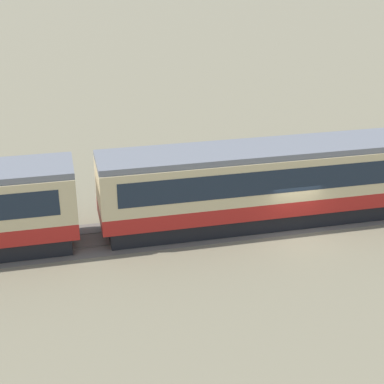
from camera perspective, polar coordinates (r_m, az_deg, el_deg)
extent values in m
plane|color=#7A7056|center=(30.32, 9.91, -3.97)|extent=(600.00, 600.00, 0.00)
cube|color=#AD1E19|center=(31.14, 8.91, -0.49)|extent=(19.23, 3.17, 0.80)
cube|color=#D1B784|center=(30.57, 9.08, 2.08)|extent=(19.23, 3.17, 2.19)
cube|color=#192330|center=(30.53, 9.09, 2.27)|extent=(17.70, 3.21, 1.23)
cube|color=slate|center=(30.14, 9.23, 4.28)|extent=(19.23, 2.98, 0.30)
cube|color=black|center=(31.48, 8.81, -1.88)|extent=(18.46, 2.73, 0.88)
cylinder|color=black|center=(34.81, 18.12, -0.30)|extent=(0.90, 0.18, 0.90)
cylinder|color=black|center=(29.20, -2.34, -3.74)|extent=(0.90, 0.18, 0.90)
cylinder|color=black|center=(30.46, -2.86, -2.54)|extent=(0.90, 0.18, 0.90)
cylinder|color=black|center=(28.93, -17.31, -5.17)|extent=(0.90, 0.18, 0.90)
cylinder|color=black|center=(30.20, -17.19, -3.89)|extent=(0.90, 0.18, 0.90)
cube|color=#665B51|center=(31.37, 7.20, -2.81)|extent=(137.92, 3.60, 0.01)
cube|color=#4C4238|center=(30.76, 7.66, -3.36)|extent=(137.92, 0.12, 0.04)
cube|color=#4C4238|center=(31.96, 6.76, -2.23)|extent=(137.92, 0.12, 0.04)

